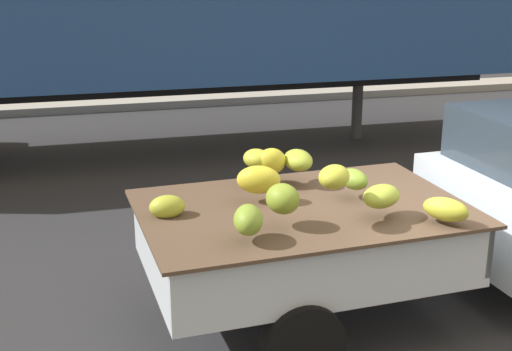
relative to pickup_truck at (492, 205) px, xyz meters
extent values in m
plane|color=#28282B|center=(-0.72, -0.32, -0.88)|extent=(220.00, 220.00, 0.00)
cube|color=gray|center=(-0.72, 9.21, -0.80)|extent=(80.00, 0.80, 0.16)
cube|color=silver|center=(-1.87, -0.11, -0.30)|extent=(2.68, 1.81, 0.08)
cube|color=silver|center=(-1.92, 0.70, -0.04)|extent=(2.59, 0.20, 0.44)
cube|color=silver|center=(-1.83, -0.91, -0.04)|extent=(2.59, 0.20, 0.44)
cube|color=silver|center=(-0.60, -0.03, -0.04)|extent=(0.15, 1.66, 0.44)
cube|color=silver|center=(-3.14, -0.18, -0.04)|extent=(0.15, 1.66, 0.44)
cube|color=#B21914|center=(-1.92, 0.73, -0.08)|extent=(2.48, 0.16, 0.07)
cube|color=brown|center=(-1.87, -0.11, 0.19)|extent=(2.81, 1.93, 0.03)
ellipsoid|color=gold|center=(-1.99, 0.46, 0.44)|extent=(0.27, 0.21, 0.24)
ellipsoid|color=olive|center=(-2.49, -0.70, 0.37)|extent=(0.28, 0.36, 0.22)
ellipsoid|color=#98A931|center=(-1.36, -0.50, 0.39)|extent=(0.45, 0.42, 0.18)
ellipsoid|color=olive|center=(-2.17, -0.49, 0.43)|extent=(0.30, 0.34, 0.23)
ellipsoid|color=gold|center=(-2.20, 0.09, 0.40)|extent=(0.42, 0.34, 0.24)
ellipsoid|color=gold|center=(-2.10, 0.54, 0.45)|extent=(0.29, 0.32, 0.17)
ellipsoid|color=gold|center=(-1.79, -0.58, 0.61)|extent=(0.37, 0.38, 0.18)
ellipsoid|color=#A3AE31|center=(-2.99, -0.03, 0.28)|extent=(0.30, 0.22, 0.19)
ellipsoid|color=olive|center=(-1.40, -0.04, 0.38)|extent=(0.26, 0.35, 0.17)
ellipsoid|color=gold|center=(-0.92, -0.75, 0.32)|extent=(0.38, 0.42, 0.18)
ellipsoid|color=#94A630|center=(-1.74, 0.45, 0.44)|extent=(0.26, 0.37, 0.18)
cylinder|color=black|center=(0.60, 0.84, -0.56)|extent=(0.65, 0.24, 0.64)
cylinder|color=black|center=(-2.23, 0.67, -0.56)|extent=(0.65, 0.24, 0.64)
cylinder|color=black|center=(-2.13, -0.92, -0.56)|extent=(0.65, 0.24, 0.64)
cube|color=black|center=(-2.26, 5.68, 0.22)|extent=(11.04, 0.45, 0.30)
cylinder|color=#38383A|center=(1.04, 5.67, -0.26)|extent=(0.18, 0.18, 1.25)
camera|label=1|loc=(-3.64, -5.28, 2.24)|focal=48.89mm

